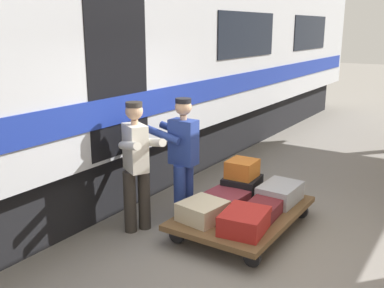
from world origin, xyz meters
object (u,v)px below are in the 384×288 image
at_px(suitcase_gray_aluminum, 280,193).
at_px(porter_by_door, 136,163).
at_px(suitcase_red_plastic, 245,221).
at_px(suitcase_maroon_trunk, 264,209).
at_px(suitcase_black_hardshell, 242,185).
at_px(porter_in_overalls, 182,156).
at_px(suitcase_burgundy_valise, 224,200).
at_px(suitcase_cream_canvas, 203,211).
at_px(luggage_cart, 243,213).
at_px(suitcase_orange_carryall, 242,169).
at_px(train_car, 41,65).

bearing_deg(suitcase_gray_aluminum, porter_by_door, 42.29).
distance_m(suitcase_red_plastic, suitcase_maroon_trunk, 0.54).
distance_m(suitcase_black_hardshell, porter_in_overalls, 1.04).
xyz_separation_m(suitcase_gray_aluminum, suitcase_burgundy_valise, (0.58, 0.54, -0.04)).
bearing_deg(suitcase_cream_canvas, porter_in_overalls, -33.06).
height_order(suitcase_black_hardshell, suitcase_cream_canvas, suitcase_black_hardshell).
bearing_deg(suitcase_red_plastic, luggage_cart, -61.71).
distance_m(suitcase_gray_aluminum, suitcase_cream_canvas, 1.22).
height_order(suitcase_gray_aluminum, suitcase_cream_canvas, suitcase_gray_aluminum).
xyz_separation_m(suitcase_burgundy_valise, suitcase_orange_carryall, (0.00, -0.53, 0.29)).
bearing_deg(porter_in_overalls, suitcase_cream_canvas, 146.94).
xyz_separation_m(suitcase_cream_canvas, suitcase_orange_carryall, (0.00, -1.07, 0.26)).
height_order(suitcase_cream_canvas, suitcase_orange_carryall, suitcase_orange_carryall).
xyz_separation_m(suitcase_cream_canvas, porter_in_overalls, (0.55, -0.35, 0.53)).
distance_m(suitcase_burgundy_valise, suitcase_orange_carryall, 0.61).
height_order(suitcase_red_plastic, porter_in_overalls, porter_in_overalls).
bearing_deg(suitcase_gray_aluminum, suitcase_orange_carryall, 0.33).
bearing_deg(suitcase_orange_carryall, suitcase_maroon_trunk, 137.47).
height_order(suitcase_red_plastic, suitcase_burgundy_valise, suitcase_red_plastic).
distance_m(train_car, suitcase_burgundy_valise, 3.27).
bearing_deg(luggage_cart, suitcase_maroon_trunk, -180.00).
bearing_deg(suitcase_orange_carryall, porter_in_overalls, 52.75).
distance_m(suitcase_gray_aluminum, suitcase_maroon_trunk, 0.54).
distance_m(suitcase_orange_carryall, porter_in_overalls, 0.94).
distance_m(suitcase_maroon_trunk, porter_by_door, 1.71).
relative_size(luggage_cart, suitcase_maroon_trunk, 3.65).
bearing_deg(porter_by_door, suitcase_cream_canvas, -165.04).
bearing_deg(suitcase_gray_aluminum, suitcase_burgundy_valise, 42.89).
relative_size(suitcase_orange_carryall, porter_by_door, 0.24).
bearing_deg(suitcase_gray_aluminum, suitcase_maroon_trunk, 90.00).
relative_size(suitcase_cream_canvas, porter_by_door, 0.31).
xyz_separation_m(luggage_cart, porter_by_door, (1.14, 0.76, 0.69)).
bearing_deg(luggage_cart, suitcase_black_hardshell, -61.71).
bearing_deg(suitcase_black_hardshell, train_car, 22.74).
bearing_deg(suitcase_red_plastic, train_car, 1.27).
distance_m(suitcase_burgundy_valise, porter_in_overalls, 0.81).
bearing_deg(suitcase_orange_carryall, luggage_cart, 118.74).
height_order(train_car, porter_in_overalls, train_car).
xyz_separation_m(luggage_cart, suitcase_cream_canvas, (0.29, 0.54, 0.16)).
height_order(suitcase_black_hardshell, porter_by_door, porter_by_door).
xyz_separation_m(suitcase_red_plastic, suitcase_maroon_trunk, (0.00, -0.54, -0.03)).
distance_m(luggage_cart, suitcase_gray_aluminum, 0.63).
height_order(suitcase_gray_aluminum, suitcase_orange_carryall, suitcase_orange_carryall).
distance_m(train_car, luggage_cart, 3.58).
xyz_separation_m(luggage_cart, suitcase_red_plastic, (-0.29, 0.54, 0.16)).
height_order(suitcase_maroon_trunk, suitcase_orange_carryall, suitcase_orange_carryall).
xyz_separation_m(suitcase_cream_canvas, porter_by_door, (0.85, 0.23, 0.53)).
distance_m(train_car, porter_by_door, 2.20).
relative_size(train_car, suitcase_maroon_trunk, 39.22).
height_order(train_car, suitcase_maroon_trunk, train_car).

